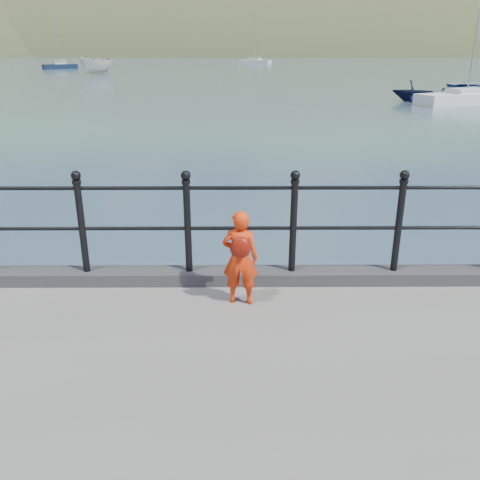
{
  "coord_description": "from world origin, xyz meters",
  "views": [
    {
      "loc": [
        -0.04,
        -5.58,
        3.63
      ],
      "look_at": [
        -0.01,
        -0.2,
        1.55
      ],
      "focal_mm": 38.0,
      "sensor_mm": 36.0,
      "label": 1
    }
  ],
  "objects_px": {
    "launch_blue": "(471,87)",
    "sailboat_near": "(466,99)",
    "launch_white": "(96,66)",
    "railing": "(241,216)",
    "child": "(240,257)",
    "launch_navy": "(413,91)",
    "sailboat_deep": "(255,62)",
    "sailboat_left": "(60,67)"
  },
  "relations": [
    {
      "from": "launch_blue",
      "to": "sailboat_near",
      "type": "xyz_separation_m",
      "value": [
        -3.69,
        -7.78,
        -0.13
      ]
    },
    {
      "from": "launch_white",
      "to": "railing",
      "type": "bearing_deg",
      "value": -47.16
    },
    {
      "from": "child",
      "to": "launch_navy",
      "type": "xyz_separation_m",
      "value": [
        11.88,
        30.65,
        -0.84
      ]
    },
    {
      "from": "launch_blue",
      "to": "launch_navy",
      "type": "relative_size",
      "value": 1.72
    },
    {
      "from": "railing",
      "to": "sailboat_near",
      "type": "height_order",
      "value": "sailboat_near"
    },
    {
      "from": "launch_blue",
      "to": "child",
      "type": "bearing_deg",
      "value": -133.32
    },
    {
      "from": "launch_navy",
      "to": "launch_white",
      "type": "bearing_deg",
      "value": 65.54
    },
    {
      "from": "sailboat_deep",
      "to": "sailboat_near",
      "type": "bearing_deg",
      "value": -52.23
    },
    {
      "from": "child",
      "to": "sailboat_near",
      "type": "distance_m",
      "value": 32.42
    },
    {
      "from": "launch_blue",
      "to": "sailboat_near",
      "type": "bearing_deg",
      "value": -131.91
    },
    {
      "from": "child",
      "to": "sailboat_near",
      "type": "height_order",
      "value": "sailboat_near"
    },
    {
      "from": "launch_navy",
      "to": "sailboat_deep",
      "type": "relative_size",
      "value": 0.28
    },
    {
      "from": "sailboat_near",
      "to": "child",
      "type": "bearing_deg",
      "value": -139.04
    },
    {
      "from": "railing",
      "to": "sailboat_near",
      "type": "bearing_deg",
      "value": 62.4
    },
    {
      "from": "sailboat_deep",
      "to": "sailboat_left",
      "type": "bearing_deg",
      "value": -114.83
    },
    {
      "from": "launch_blue",
      "to": "launch_navy",
      "type": "bearing_deg",
      "value": -154.58
    },
    {
      "from": "sailboat_left",
      "to": "sailboat_near",
      "type": "xyz_separation_m",
      "value": [
        42.58,
        -50.61,
        0.0
      ]
    },
    {
      "from": "child",
      "to": "launch_navy",
      "type": "relative_size",
      "value": 0.4
    },
    {
      "from": "railing",
      "to": "child",
      "type": "bearing_deg",
      "value": -90.7
    },
    {
      "from": "railing",
      "to": "sailboat_near",
      "type": "distance_m",
      "value": 31.98
    },
    {
      "from": "child",
      "to": "launch_white",
      "type": "height_order",
      "value": "launch_white"
    },
    {
      "from": "child",
      "to": "launch_blue",
      "type": "distance_m",
      "value": 41.02
    },
    {
      "from": "sailboat_left",
      "to": "sailboat_deep",
      "type": "bearing_deg",
      "value": 2.77
    },
    {
      "from": "railing",
      "to": "launch_navy",
      "type": "height_order",
      "value": "railing"
    },
    {
      "from": "railing",
      "to": "launch_blue",
      "type": "xyz_separation_m",
      "value": [
        18.49,
        36.09,
        -1.35
      ]
    },
    {
      "from": "launch_navy",
      "to": "sailboat_deep",
      "type": "height_order",
      "value": "sailboat_deep"
    },
    {
      "from": "launch_white",
      "to": "launch_navy",
      "type": "distance_m",
      "value": 43.9
    },
    {
      "from": "railing",
      "to": "launch_navy",
      "type": "xyz_separation_m",
      "value": [
        11.87,
        30.14,
        -1.13
      ]
    },
    {
      "from": "sailboat_deep",
      "to": "launch_blue",
      "type": "bearing_deg",
      "value": -48.13
    },
    {
      "from": "sailboat_near",
      "to": "railing",
      "type": "bearing_deg",
      "value": -139.44
    },
    {
      "from": "child",
      "to": "launch_blue",
      "type": "relative_size",
      "value": 0.23
    },
    {
      "from": "launch_navy",
      "to": "sailboat_deep",
      "type": "xyz_separation_m",
      "value": [
        -8.2,
        71.64,
        -0.35
      ]
    },
    {
      "from": "launch_white",
      "to": "launch_navy",
      "type": "bearing_deg",
      "value": -20.54
    },
    {
      "from": "railing",
      "to": "child",
      "type": "xyz_separation_m",
      "value": [
        -0.01,
        -0.51,
        -0.29
      ]
    },
    {
      "from": "launch_blue",
      "to": "sailboat_deep",
      "type": "height_order",
      "value": "sailboat_deep"
    },
    {
      "from": "launch_white",
      "to": "sailboat_near",
      "type": "distance_m",
      "value": 47.25
    },
    {
      "from": "railing",
      "to": "sailboat_deep",
      "type": "relative_size",
      "value": 1.89
    },
    {
      "from": "launch_navy",
      "to": "sailboat_left",
      "type": "distance_m",
      "value": 62.87
    },
    {
      "from": "sailboat_left",
      "to": "sailboat_deep",
      "type": "height_order",
      "value": "sailboat_deep"
    },
    {
      "from": "railing",
      "to": "sailboat_deep",
      "type": "xyz_separation_m",
      "value": [
        3.67,
        101.79,
        -1.48
      ]
    },
    {
      "from": "launch_blue",
      "to": "launch_white",
      "type": "distance_m",
      "value": 44.89
    },
    {
      "from": "sailboat_near",
      "to": "launch_blue",
      "type": "bearing_deg",
      "value": 42.75
    }
  ]
}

